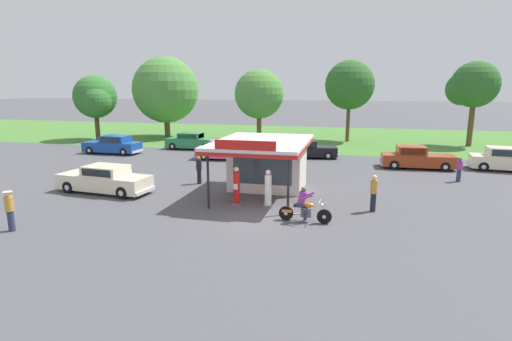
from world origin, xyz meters
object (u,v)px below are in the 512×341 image
(featured_classic_sedan, at_px, (105,180))
(parked_car_second_row_spare, at_px, (307,150))
(bystander_strolling_foreground, at_px, (10,210))
(parked_car_back_row_left, at_px, (416,158))
(bystander_chatting_near_pumps, at_px, (459,169))
(gas_pump_nearside, at_px, (237,187))
(parked_car_back_row_far_left, at_px, (192,141))
(parked_car_back_row_centre_right, at_px, (507,160))
(gas_pump_offside, at_px, (268,190))
(parked_car_back_row_centre, at_px, (226,151))
(bystander_admiring_sedan, at_px, (199,169))
(parked_car_back_row_centre_left, at_px, (113,145))
(bystander_leaning_by_kiosk, at_px, (374,192))
(motorcycle_with_rider, at_px, (304,207))

(featured_classic_sedan, distance_m, parked_car_second_row_spare, 16.94)
(parked_car_second_row_spare, bearing_deg, bystander_strolling_foreground, -115.72)
(parked_car_back_row_left, bearing_deg, featured_classic_sedan, -147.48)
(featured_classic_sedan, distance_m, bystander_chatting_near_pumps, 21.22)
(gas_pump_nearside, bearing_deg, parked_car_back_row_far_left, 119.39)
(parked_car_back_row_centre_right, bearing_deg, gas_pump_offside, -139.10)
(parked_car_back_row_far_left, bearing_deg, gas_pump_nearside, -60.61)
(bystander_chatting_near_pumps, bearing_deg, parked_car_second_row_spare, 147.84)
(gas_pump_nearside, bearing_deg, parked_car_back_row_centre, 110.44)
(parked_car_back_row_centre_right, bearing_deg, featured_classic_sedan, -153.40)
(bystander_admiring_sedan, bearing_deg, parked_car_back_row_centre, 96.99)
(gas_pump_nearside, height_order, parked_car_back_row_centre, gas_pump_nearside)
(gas_pump_nearside, height_order, featured_classic_sedan, gas_pump_nearside)
(parked_car_back_row_far_left, bearing_deg, featured_classic_sedan, -84.89)
(parked_car_back_row_far_left, height_order, bystander_chatting_near_pumps, parked_car_back_row_far_left)
(parked_car_back_row_centre_left, xyz_separation_m, bystander_leaning_by_kiosk, (21.65, -12.01, 0.21))
(motorcycle_with_rider, distance_m, featured_classic_sedan, 11.70)
(parked_car_back_row_centre_left, relative_size, parked_car_back_row_centre, 1.02)
(gas_pump_offside, relative_size, motorcycle_with_rider, 0.80)
(parked_car_back_row_centre, bearing_deg, gas_pump_offside, -63.17)
(gas_pump_nearside, xyz_separation_m, motorcycle_with_rider, (3.61, -1.81, -0.24))
(bystander_admiring_sedan, xyz_separation_m, bystander_leaning_by_kiosk, (10.08, -3.26, 0.05))
(parked_car_back_row_centre, bearing_deg, bystander_strolling_foreground, -100.80)
(bystander_chatting_near_pumps, distance_m, bystander_leaning_by_kiosk, 9.33)
(bystander_chatting_near_pumps, bearing_deg, bystander_leaning_by_kiosk, -125.40)
(gas_pump_nearside, distance_m, gas_pump_offside, 1.61)
(parked_car_back_row_centre_left, xyz_separation_m, bystander_strolling_foreground, (7.14, -18.28, 0.18))
(featured_classic_sedan, xyz_separation_m, parked_car_back_row_far_left, (-1.42, 15.91, 0.01))
(parked_car_back_row_centre_right, xyz_separation_m, bystander_strolling_foreground, (-23.98, -18.35, 0.16))
(gas_pump_nearside, relative_size, parked_car_back_row_centre_right, 0.38)
(parked_car_second_row_spare, distance_m, bystander_chatting_near_pumps, 12.00)
(gas_pump_nearside, relative_size, featured_classic_sedan, 0.35)
(parked_car_second_row_spare, bearing_deg, parked_car_back_row_left, -17.05)
(bystander_chatting_near_pumps, bearing_deg, parked_car_back_row_left, 117.17)
(parked_car_back_row_far_left, distance_m, bystander_chatting_near_pumps, 22.87)
(motorcycle_with_rider, bearing_deg, parked_car_back_row_left, 65.04)
(featured_classic_sedan, xyz_separation_m, bystander_leaning_by_kiosk, (14.45, -0.10, 0.24))
(parked_car_back_row_centre_left, bearing_deg, bystander_chatting_near_pumps, -9.24)
(parked_car_second_row_spare, xyz_separation_m, parked_car_back_row_centre, (-6.35, -2.36, 0.05))
(gas_pump_nearside, bearing_deg, featured_classic_sedan, 175.98)
(gas_pump_offside, height_order, bystander_chatting_near_pumps, gas_pump_offside)
(bystander_leaning_by_kiosk, bearing_deg, parked_car_second_row_spare, 108.77)
(gas_pump_offside, relative_size, parked_car_back_row_left, 0.36)
(bystander_admiring_sedan, height_order, bystander_leaning_by_kiosk, bystander_leaning_by_kiosk)
(parked_car_back_row_left, relative_size, parked_car_back_row_centre_right, 1.03)
(parked_car_back_row_centre_left, bearing_deg, motorcycle_with_rider, -37.39)
(gas_pump_nearside, height_order, parked_car_back_row_centre_right, gas_pump_nearside)
(parked_car_second_row_spare, bearing_deg, parked_car_back_row_centre, -159.58)
(parked_car_back_row_left, xyz_separation_m, bystander_leaning_by_kiosk, (-3.41, -11.48, 0.22))
(gas_pump_nearside, distance_m, parked_car_back_row_centre_right, 20.38)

